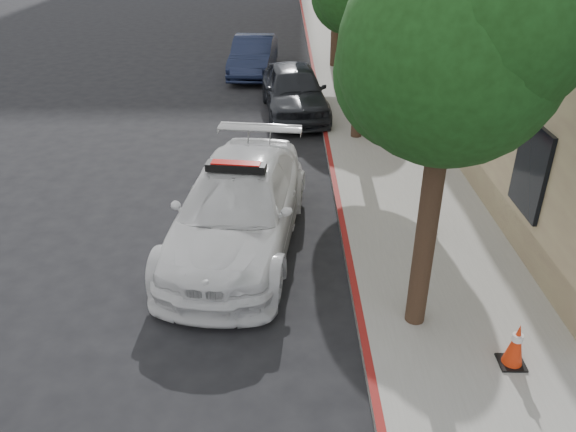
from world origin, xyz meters
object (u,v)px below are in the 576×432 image
(fire_hydrant, at_px, (430,211))
(traffic_cone, at_px, (516,345))
(police_car, at_px, (238,208))
(parked_car_mid, at_px, (294,90))
(parked_car_far, at_px, (254,56))

(fire_hydrant, xyz_separation_m, traffic_cone, (0.32, -3.78, -0.07))
(police_car, xyz_separation_m, fire_hydrant, (3.75, 0.29, -0.24))
(parked_car_mid, height_order, parked_car_far, parked_car_mid)
(parked_car_far, distance_m, fire_hydrant, 13.07)
(police_car, bearing_deg, traffic_cone, -32.94)
(police_car, relative_size, traffic_cone, 8.24)
(police_car, bearing_deg, parked_car_mid, 88.97)
(police_car, height_order, fire_hydrant, police_car)
(parked_car_mid, distance_m, fire_hydrant, 7.99)
(parked_car_mid, height_order, traffic_cone, parked_car_mid)
(police_car, height_order, parked_car_far, police_car)
(parked_car_far, relative_size, traffic_cone, 6.27)
(fire_hydrant, bearing_deg, police_car, -160.68)
(parked_car_mid, bearing_deg, parked_car_far, 101.18)
(parked_car_far, height_order, fire_hydrant, parked_car_far)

